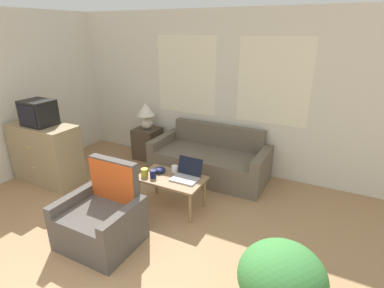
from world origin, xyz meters
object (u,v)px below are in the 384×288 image
at_px(coffee_table, 171,181).
at_px(snack_bowl, 160,170).
at_px(laptop, 187,174).
at_px(cup_yellow, 175,169).
at_px(armchair, 103,220).
at_px(cup_navy, 153,174).
at_px(potted_plant, 281,280).
at_px(cup_white, 145,172).
at_px(table_lamp, 146,113).
at_px(television, 38,113).
at_px(couch, 210,161).

height_order(coffee_table, snack_bowl, snack_bowl).
relative_size(laptop, cup_yellow, 3.63).
xyz_separation_m(armchair, cup_navy, (0.11, 0.85, 0.23)).
bearing_deg(potted_plant, cup_white, 153.66).
height_order(table_lamp, laptop, table_lamp).
bearing_deg(laptop, potted_plant, -39.04).
relative_size(cup_navy, potted_plant, 0.14).
height_order(armchair, table_lamp, table_lamp).
relative_size(cup_yellow, cup_white, 0.90).
height_order(table_lamp, potted_plant, table_lamp).
distance_m(television, table_lamp, 1.75).
relative_size(couch, coffee_table, 2.12).
bearing_deg(couch, cup_white, -108.18).
height_order(couch, television, television).
distance_m(laptop, cup_navy, 0.45).
xyz_separation_m(couch, snack_bowl, (-0.29, -1.06, 0.23)).
distance_m(armchair, table_lamp, 2.48).
bearing_deg(couch, table_lamp, 174.87).
relative_size(couch, snack_bowl, 11.78).
xyz_separation_m(armchair, television, (-1.82, 0.72, 0.85)).
height_order(armchair, cup_navy, armchair).
distance_m(television, cup_yellow, 2.23).
bearing_deg(coffee_table, potted_plant, -33.82).
bearing_deg(couch, potted_plant, -54.59).
relative_size(table_lamp, laptop, 1.40).
xyz_separation_m(armchair, coffee_table, (0.33, 0.96, 0.11)).
height_order(cup_white, snack_bowl, cup_white).
distance_m(cup_navy, potted_plant, 2.14).
height_order(couch, coffee_table, couch).
bearing_deg(potted_plant, table_lamp, 141.17).
xyz_separation_m(table_lamp, snack_bowl, (1.05, -1.19, -0.39)).
distance_m(table_lamp, cup_yellow, 1.69).
height_order(cup_yellow, snack_bowl, cup_yellow).
xyz_separation_m(armchair, snack_bowl, (0.10, 1.03, 0.21)).
bearing_deg(table_lamp, snack_bowl, -48.37).
distance_m(armchair, television, 2.13).
bearing_deg(cup_white, laptop, 20.91).
relative_size(armchair, coffee_table, 1.05).
bearing_deg(armchair, snack_bowl, 84.23).
bearing_deg(potted_plant, armchair, 175.42).
height_order(television, cup_white, television).
distance_m(coffee_table, cup_white, 0.38).
relative_size(television, laptop, 1.29).
height_order(couch, laptop, couch).
bearing_deg(coffee_table, cup_navy, -152.76).
bearing_deg(coffee_table, television, -173.61).
distance_m(table_lamp, potted_plant, 3.80).
bearing_deg(cup_white, couch, 71.82).
xyz_separation_m(table_lamp, cup_navy, (1.06, -1.36, -0.37)).
height_order(coffee_table, cup_white, cup_white).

